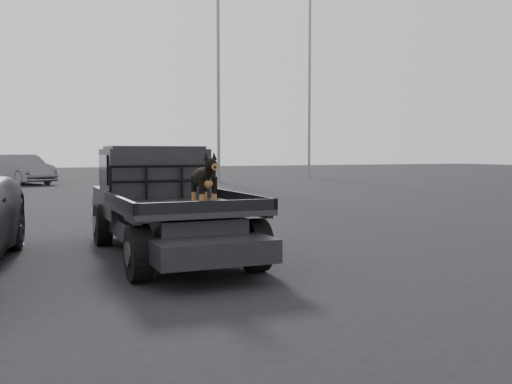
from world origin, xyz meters
name	(u,v)px	position (x,y,z in m)	size (l,w,h in m)	color
ground	(211,287)	(0.00, 0.00, 0.00)	(120.00, 120.00, 0.00)	black
flatbed_ute	(168,228)	(0.06, 2.36, 0.46)	(2.00, 5.40, 0.92)	black
ute_cab	(154,171)	(0.06, 3.31, 1.36)	(1.72, 1.30, 0.88)	black
headache_rack	(164,182)	(0.06, 2.56, 1.20)	(1.80, 0.08, 0.55)	black
dog	(204,182)	(0.12, 0.61, 1.29)	(0.32, 0.60, 0.74)	black
distant_car_a	(22,169)	(-1.78, 26.09, 0.79)	(1.67, 4.78, 1.57)	#545459
distant_car_b	(147,168)	(5.57, 29.01, 0.72)	(2.01, 4.95, 1.44)	#424347
floodlight_mid	(218,61)	(8.57, 23.95, 6.82)	(1.08, 0.28, 12.46)	slate
floodlight_far	(310,57)	(16.36, 27.55, 8.10)	(1.08, 0.28, 15.00)	slate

